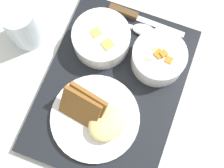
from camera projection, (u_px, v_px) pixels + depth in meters
name	position (u px, v px, depth m)	size (l,w,h in m)	color
ground_plane	(112.00, 90.00, 0.72)	(4.00, 4.00, 0.00)	silver
serving_tray	(112.00, 89.00, 0.72)	(0.43, 0.32, 0.02)	black
bowl_salad	(159.00, 58.00, 0.69)	(0.12, 0.12, 0.06)	white
bowl_soup	(101.00, 38.00, 0.71)	(0.13, 0.13, 0.05)	white
plate_main	(95.00, 117.00, 0.67)	(0.20, 0.20, 0.08)	white
knife	(132.00, 15.00, 0.75)	(0.03, 0.19, 0.02)	silver
spoon	(135.00, 28.00, 0.74)	(0.03, 0.16, 0.01)	silver
glass_water	(23.00, 27.00, 0.71)	(0.08, 0.08, 0.12)	silver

